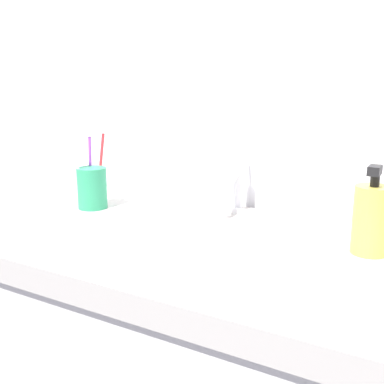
% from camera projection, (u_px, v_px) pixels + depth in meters
% --- Properties ---
extents(tiled_wall_back, '(2.49, 0.04, 2.40)m').
position_uv_depth(tiled_wall_back, '(266.00, 52.00, 1.09)').
color(tiled_wall_back, silver).
rests_on(tiled_wall_back, ground).
extents(sink_basin, '(0.47, 0.47, 0.13)m').
position_uv_depth(sink_basin, '(184.00, 262.00, 0.92)').
color(sink_basin, white).
rests_on(sink_basin, vanity_counter).
extents(faucet, '(0.02, 0.15, 0.13)m').
position_uv_depth(faucet, '(235.00, 185.00, 1.09)').
color(faucet, silver).
rests_on(faucet, sink_basin).
extents(toothbrush_cup, '(0.07, 0.07, 0.10)m').
position_uv_depth(toothbrush_cup, '(92.00, 188.00, 1.13)').
color(toothbrush_cup, '#2D9966').
rests_on(toothbrush_cup, vanity_counter).
extents(toothbrush_purple, '(0.04, 0.05, 0.19)m').
position_uv_depth(toothbrush_purple, '(90.00, 161.00, 1.15)').
color(toothbrush_purple, purple).
rests_on(toothbrush_purple, toothbrush_cup).
extents(toothbrush_red, '(0.01, 0.05, 0.19)m').
position_uv_depth(toothbrush_red, '(101.00, 159.00, 1.15)').
color(toothbrush_red, red).
rests_on(toothbrush_red, toothbrush_cup).
extents(toothbrush_white, '(0.04, 0.05, 0.18)m').
position_uv_depth(toothbrush_white, '(77.00, 166.00, 1.10)').
color(toothbrush_white, white).
rests_on(toothbrush_white, toothbrush_cup).
extents(toothbrush_blue, '(0.04, 0.04, 0.17)m').
position_uv_depth(toothbrush_blue, '(77.00, 167.00, 1.11)').
color(toothbrush_blue, blue).
rests_on(toothbrush_blue, toothbrush_cup).
extents(soap_dispenser, '(0.06, 0.06, 0.16)m').
position_uv_depth(soap_dispenser, '(371.00, 219.00, 0.83)').
color(soap_dispenser, '#DBCC4C').
rests_on(soap_dispenser, vanity_counter).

